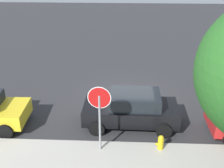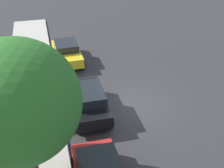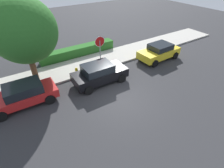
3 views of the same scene
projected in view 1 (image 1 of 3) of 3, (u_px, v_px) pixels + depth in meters
ground_plane at (128, 97)px, 14.57m from camera, size 60.00×60.00×0.00m
stop_sign at (99, 108)px, 9.79m from camera, size 0.83×0.08×2.72m
parked_car_black at (132, 109)px, 11.94m from camera, size 4.02×1.99×1.52m
fire_hydrant at (161, 144)px, 10.46m from camera, size 0.30×0.22×0.72m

